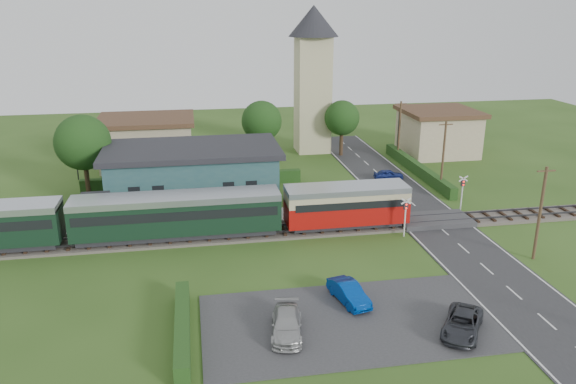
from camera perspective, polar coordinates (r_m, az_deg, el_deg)
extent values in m
plane|color=#2D4C19|center=(44.54, 3.76, -4.87)|extent=(120.00, 120.00, 0.00)
cube|color=#4C443D|center=(46.29, 3.19, -3.79)|extent=(76.00, 3.20, 0.20)
cube|color=#3F3F47|center=(45.53, 3.40, -3.77)|extent=(76.00, 0.08, 0.15)
cube|color=#3F3F47|center=(46.83, 3.00, -3.11)|extent=(76.00, 0.08, 0.15)
cube|color=#28282B|center=(47.75, 15.54, -3.86)|extent=(6.00, 70.00, 0.05)
cube|color=#333335|center=(33.87, 6.08, -12.95)|extent=(17.00, 9.00, 0.08)
cube|color=#333335|center=(49.36, 14.59, -2.78)|extent=(6.20, 3.40, 0.45)
cube|color=gray|center=(48.15, -9.37, -2.96)|extent=(30.00, 3.00, 0.45)
cube|color=#C0B58A|center=(48.34, -18.98, -1.86)|extent=(2.00, 2.00, 2.40)
cube|color=#232328|center=(47.93, -19.14, -0.44)|extent=(2.30, 2.30, 0.15)
cube|color=#254F56|center=(52.93, -9.60, 1.51)|extent=(15.00, 8.00, 4.80)
cube|color=#232328|center=(52.22, -9.76, 4.29)|extent=(16.00, 9.00, 0.50)
cube|color=#232328|center=(49.59, -9.46, -1.24)|extent=(1.20, 0.12, 2.20)
cube|color=black|center=(49.43, -15.34, -0.13)|extent=(1.00, 0.12, 1.20)
cube|color=black|center=(49.27, -13.03, -0.01)|extent=(1.00, 0.12, 1.20)
cube|color=black|center=(49.25, -6.06, 0.38)|extent=(1.00, 0.12, 1.20)
cube|color=black|center=(49.41, -3.74, 0.50)|extent=(1.00, 0.12, 1.20)
cube|color=#232328|center=(46.64, 5.89, -3.04)|extent=(9.00, 2.20, 0.50)
cube|color=#A30D0A|center=(46.28, 5.93, -1.89)|extent=(10.00, 2.80, 1.80)
cube|color=tan|center=(45.86, 5.98, -0.43)|extent=(10.00, 2.82, 0.90)
cube|color=black|center=(45.98, 5.96, -0.84)|extent=(9.00, 2.88, 0.60)
cube|color=#A5ACB6|center=(45.66, 6.00, 0.34)|extent=(10.00, 2.90, 0.45)
cube|color=#232328|center=(45.07, -11.06, -4.10)|extent=(15.20, 2.20, 0.50)
cube|color=black|center=(44.52, -11.18, -2.31)|extent=(16.00, 2.80, 2.60)
cube|color=black|center=(44.38, -11.21, -1.83)|extent=(15.40, 2.86, 0.70)
cube|color=#A5ACB6|center=(44.05, -11.29, -0.61)|extent=(16.00, 2.90, 0.50)
cube|color=#C0B58A|center=(70.10, 2.52, 9.78)|extent=(4.00, 4.00, 14.00)
cone|color=#232328|center=(69.31, 2.62, 16.99)|extent=(6.00, 6.00, 3.60)
cube|color=tan|center=(66.63, -14.08, 4.83)|extent=(10.00, 8.00, 5.00)
cube|color=#472D1E|center=(66.05, -14.27, 7.14)|extent=(10.80, 8.80, 0.50)
cube|color=tan|center=(71.95, 14.97, 5.75)|extent=(8.00, 8.00, 5.00)
cube|color=#472D1E|center=(71.42, 15.16, 7.90)|extent=(8.80, 8.80, 0.50)
cube|color=#193814|center=(32.54, -10.68, -13.47)|extent=(0.80, 9.00, 1.20)
cube|color=#193814|center=(63.01, 12.99, 2.35)|extent=(0.80, 18.00, 1.20)
cube|color=#193814|center=(57.74, -9.57, 1.14)|extent=(22.00, 0.80, 1.30)
cylinder|color=#332316|center=(56.81, -19.75, 1.48)|extent=(0.44, 0.44, 4.12)
sphere|color=#143311|center=(55.98, -20.12, 4.75)|extent=(5.20, 5.20, 5.20)
cylinder|color=#332316|center=(65.10, -2.65, 4.53)|extent=(0.44, 0.44, 3.85)
sphere|color=#143311|center=(64.42, -2.70, 7.22)|extent=(4.60, 4.60, 4.60)
cylinder|color=#332316|center=(68.95, 5.43, 5.15)|extent=(0.44, 0.44, 3.58)
sphere|color=#143311|center=(68.34, 5.51, 7.51)|extent=(4.20, 4.20, 4.20)
cylinder|color=#473321|center=(43.75, 24.21, -2.06)|extent=(0.22, 0.22, 7.00)
cube|color=#473321|center=(42.82, 24.77, 1.96)|extent=(1.40, 0.10, 0.10)
cylinder|color=#473321|center=(56.99, 15.48, 3.47)|extent=(0.22, 0.22, 7.00)
cube|color=#473321|center=(56.28, 15.76, 6.61)|extent=(1.40, 0.10, 0.10)
cylinder|color=#473321|center=(67.70, 11.24, 6.11)|extent=(0.22, 0.22, 7.00)
cube|color=#473321|center=(67.11, 11.41, 8.78)|extent=(1.40, 0.10, 0.10)
cylinder|color=silver|center=(45.48, 11.79, -2.69)|extent=(0.12, 0.12, 3.00)
cube|color=#232328|center=(45.10, 11.88, -1.39)|extent=(0.35, 0.18, 0.55)
sphere|color=#FF190C|center=(44.95, 11.95, -1.26)|extent=(0.14, 0.14, 0.14)
sphere|color=#FF190C|center=(45.05, 11.93, -1.62)|extent=(0.14, 0.14, 0.14)
cube|color=silver|center=(44.97, 11.92, -0.91)|extent=(0.84, 0.05, 0.55)
cube|color=silver|center=(44.97, 11.92, -0.91)|extent=(0.84, 0.05, 0.55)
cylinder|color=silver|center=(52.49, 17.24, -0.26)|extent=(0.12, 0.12, 3.00)
cube|color=#232328|center=(52.16, 17.35, 0.88)|extent=(0.35, 0.18, 0.55)
sphere|color=#FF190C|center=(52.01, 17.43, 1.00)|extent=(0.14, 0.14, 0.14)
sphere|color=#FF190C|center=(52.10, 17.40, 0.69)|extent=(0.14, 0.14, 0.14)
cube|color=silver|center=(52.05, 17.40, 1.30)|extent=(0.84, 0.05, 0.55)
cube|color=silver|center=(52.05, 17.40, 1.30)|extent=(0.84, 0.05, 0.55)
cylinder|color=#3F3F47|center=(62.76, -20.75, 3.34)|extent=(0.14, 0.14, 5.00)
sphere|color=orange|center=(62.20, -21.01, 5.56)|extent=(0.30, 0.30, 0.30)
cylinder|color=#3F3F47|center=(73.11, 11.14, 6.23)|extent=(0.14, 0.14, 5.00)
sphere|color=orange|center=(72.63, 11.26, 8.15)|extent=(0.30, 0.30, 0.30)
imported|color=navy|center=(60.22, 10.19, 1.76)|extent=(3.22, 1.58, 1.06)
imported|color=navy|center=(35.52, 6.20, -10.13)|extent=(2.12, 3.93, 1.23)
imported|color=#A5A5A5|center=(32.22, -0.14, -13.28)|extent=(2.37, 4.38, 1.21)
imported|color=#2E3036|center=(33.78, 17.29, -12.65)|extent=(3.93, 4.50, 1.15)
imported|color=gray|center=(47.76, -2.06, -1.46)|extent=(0.74, 0.58, 1.78)
imported|color=gray|center=(48.40, -16.57, -1.86)|extent=(0.80, 1.00, 1.96)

